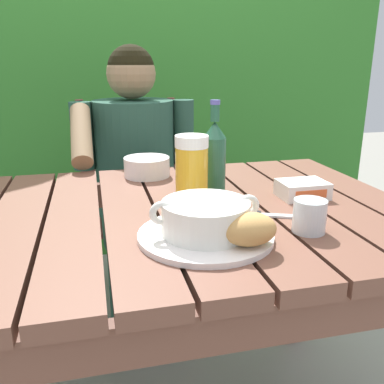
% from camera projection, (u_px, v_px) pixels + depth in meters
% --- Properties ---
extents(dining_table, '(1.17, 0.85, 0.77)m').
position_uv_depth(dining_table, '(182.00, 246.00, 1.07)').
color(dining_table, brown).
rests_on(dining_table, ground_plane).
extents(hedge_backdrop, '(3.02, 0.98, 2.59)m').
position_uv_depth(hedge_backdrop, '(137.00, 23.00, 2.52)').
color(hedge_backdrop, '#32782A').
rests_on(hedge_backdrop, ground_plane).
extents(chair_near_diner, '(0.46, 0.43, 0.95)m').
position_uv_depth(chair_near_diner, '(134.00, 207.00, 1.92)').
color(chair_near_diner, brown).
rests_on(chair_near_diner, ground_plane).
extents(person_eating, '(0.48, 0.47, 1.18)m').
position_uv_depth(person_eating, '(136.00, 171.00, 1.67)').
color(person_eating, '#274C3C').
rests_on(person_eating, ground_plane).
extents(serving_plate, '(0.28, 0.28, 0.01)m').
position_uv_depth(serving_plate, '(205.00, 235.00, 0.86)').
color(serving_plate, white).
rests_on(serving_plate, dining_table).
extents(soup_bowl, '(0.23, 0.18, 0.08)m').
position_uv_depth(soup_bowl, '(206.00, 216.00, 0.85)').
color(soup_bowl, white).
rests_on(soup_bowl, serving_plate).
extents(bread_roll, '(0.11, 0.08, 0.06)m').
position_uv_depth(bread_roll, '(249.00, 229.00, 0.80)').
color(bread_roll, tan).
rests_on(bread_roll, serving_plate).
extents(beer_glass, '(0.08, 0.08, 0.18)m').
position_uv_depth(beer_glass, '(192.00, 170.00, 1.06)').
color(beer_glass, gold).
rests_on(beer_glass, dining_table).
extents(beer_bottle, '(0.06, 0.06, 0.25)m').
position_uv_depth(beer_bottle, '(214.00, 156.00, 1.14)').
color(beer_bottle, '#24573C').
rests_on(beer_bottle, dining_table).
extents(water_glass_small, '(0.07, 0.07, 0.07)m').
position_uv_depth(water_glass_small, '(309.00, 216.00, 0.89)').
color(water_glass_small, silver).
rests_on(water_glass_small, dining_table).
extents(butter_tub, '(0.13, 0.10, 0.04)m').
position_uv_depth(butter_tub, '(302.00, 189.00, 1.12)').
color(butter_tub, white).
rests_on(butter_tub, dining_table).
extents(table_knife, '(0.15, 0.07, 0.01)m').
position_uv_depth(table_knife, '(260.00, 214.00, 0.99)').
color(table_knife, silver).
rests_on(table_knife, dining_table).
extents(diner_bowl, '(0.15, 0.15, 0.06)m').
position_uv_depth(diner_bowl, '(147.00, 167.00, 1.32)').
color(diner_bowl, white).
rests_on(diner_bowl, dining_table).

